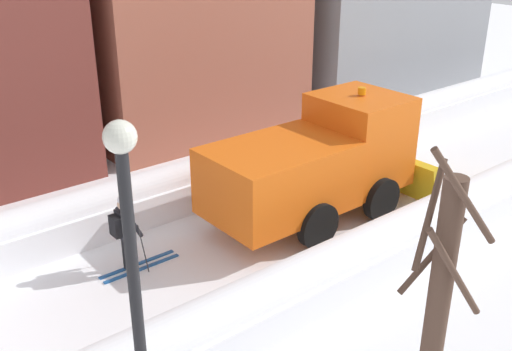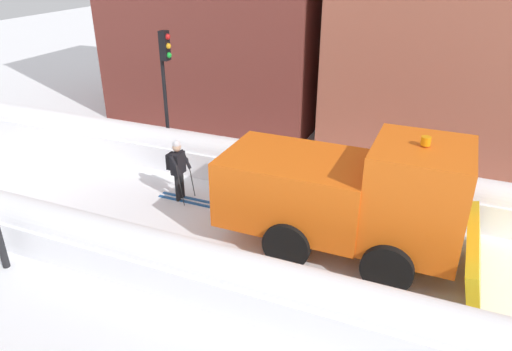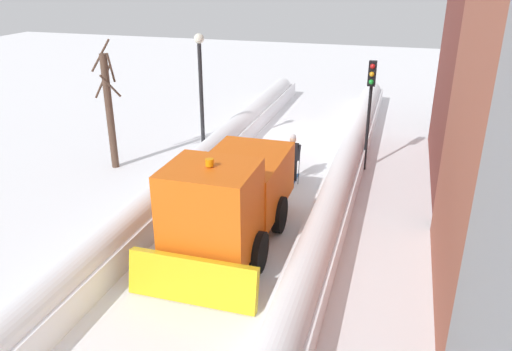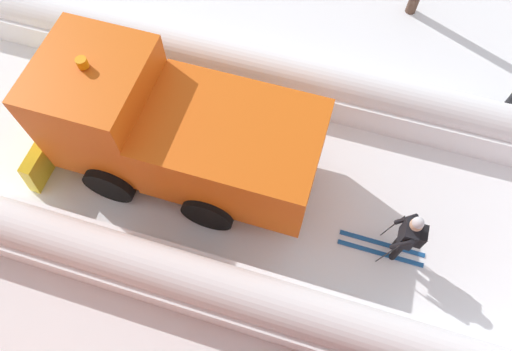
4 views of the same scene
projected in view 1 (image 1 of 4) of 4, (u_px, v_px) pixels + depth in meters
name	position (u px, v px, depth m)	size (l,w,h in m)	color
ground_plane	(316.00, 217.00, 15.18)	(80.00, 80.00, 0.00)	white
snowbank_left	(252.00, 165.00, 16.82)	(1.10, 36.00, 1.25)	white
snowbank_right	(401.00, 238.00, 13.09)	(1.10, 36.00, 1.20)	white
building_brick_mid	(168.00, 2.00, 20.69)	(6.99, 7.57, 8.55)	#9E5642
plow_truck	(320.00, 161.00, 14.69)	(3.20, 5.98, 3.12)	orange
skier	(125.00, 230.00, 12.47)	(0.62, 1.80, 1.81)	black
street_lamp	(132.00, 257.00, 7.41)	(0.40, 0.40, 4.93)	black
bare_tree_near	(434.00, 333.00, 7.32)	(0.92, 1.04, 4.90)	#50392C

